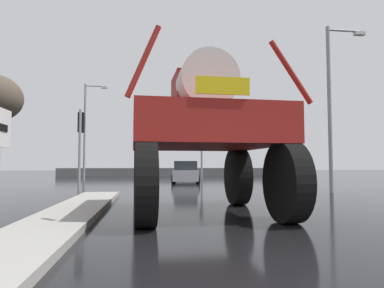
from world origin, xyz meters
name	(u,v)px	position (x,y,z in m)	size (l,w,h in m)	color
ground_plane	(182,185)	(0.00, 18.00, 0.00)	(120.00, 120.00, 0.00)	black
median_island	(71,214)	(-4.02, 5.09, 0.07)	(1.37, 11.56, 0.15)	#9E9B93
oversize_sprayer	(202,134)	(-0.78, 5.24, 2.06)	(4.05, 5.45, 4.10)	black
sedan_ahead	(186,173)	(0.49, 20.49, 0.71)	(2.24, 4.26, 1.52)	#B7B7BF
traffic_signal_near_left	(81,133)	(-4.98, 11.26, 2.60)	(0.24, 0.54, 3.56)	gray
traffic_signal_near_right	(287,133)	(4.09, 11.26, 2.69)	(0.24, 0.54, 3.68)	gray
traffic_signal_far_left	(201,148)	(2.75, 27.98, 2.79)	(0.24, 0.55, 3.83)	gray
traffic_signal_far_right	(202,149)	(2.82, 27.99, 2.70)	(0.24, 0.55, 3.70)	gray
streetlight_near_right	(332,99)	(6.27, 11.14, 4.30)	(1.93, 0.24, 7.71)	gray
streetlight_far_left	(87,126)	(-7.25, 25.69, 4.46)	(1.87, 0.24, 8.02)	gray
roadside_barrier	(167,172)	(0.00, 35.58, 0.45)	(24.23, 0.24, 0.90)	#59595B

